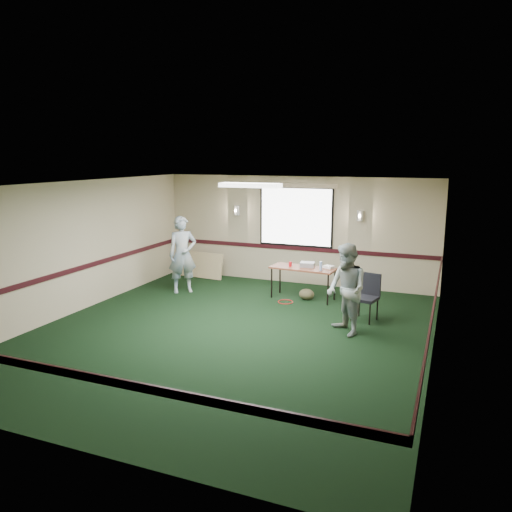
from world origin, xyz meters
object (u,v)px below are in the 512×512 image
at_px(folding_table, 303,270).
at_px(projector, 307,265).
at_px(person_right, 346,290).
at_px(person_left, 183,255).
at_px(conference_chair, 367,293).

bearing_deg(folding_table, projector, 57.21).
height_order(folding_table, person_right, person_right).
xyz_separation_m(projector, person_left, (-2.88, -0.58, 0.12)).
distance_m(folding_table, person_right, 2.35).
distance_m(projector, person_left, 2.94).
xyz_separation_m(folding_table, conference_chair, (1.59, -0.93, -0.14)).
distance_m(conference_chair, person_right, 1.03).
bearing_deg(person_left, person_right, -58.79).
distance_m(projector, person_right, 2.38).
height_order(folding_table, conference_chair, conference_chair).
height_order(folding_table, person_left, person_left).
distance_m(folding_table, projector, 0.16).
bearing_deg(person_right, person_left, -148.84).
height_order(projector, conference_chair, conference_chair).
bearing_deg(projector, person_right, -65.26).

